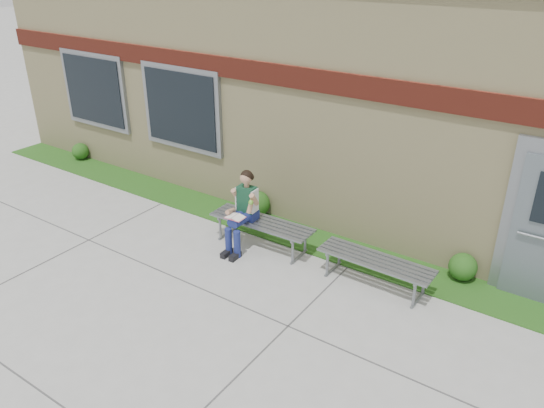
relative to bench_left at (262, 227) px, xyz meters
The scene contains 9 objects.
ground 2.09m from the bench_left, 76.53° to the right, with size 80.00×80.00×0.00m, color #9E9E99.
grass_strip 0.84m from the bench_left, 51.40° to the left, with size 16.00×0.80×0.02m, color #214813.
school_building 4.38m from the bench_left, 83.16° to the left, with size 16.20×6.22×4.20m.
bench_left is the anchor object (origin of this frame).
bench_right 2.00m from the bench_left, ahead, with size 1.70×0.50×0.44m.
girl 0.45m from the bench_left, 139.25° to the right, with size 0.47×0.77×1.31m.
shrub_west 5.80m from the bench_left, behind, with size 0.38×0.38×0.38m, color #214813.
shrub_mid 1.10m from the bench_left, 129.24° to the left, with size 0.45×0.45×0.45m, color #214813.
shrub_east 3.14m from the bench_left, 15.73° to the left, with size 0.41×0.41×0.41m, color #214813.
Camera 1 is at (3.93, -4.17, 4.46)m, focal length 35.00 mm.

